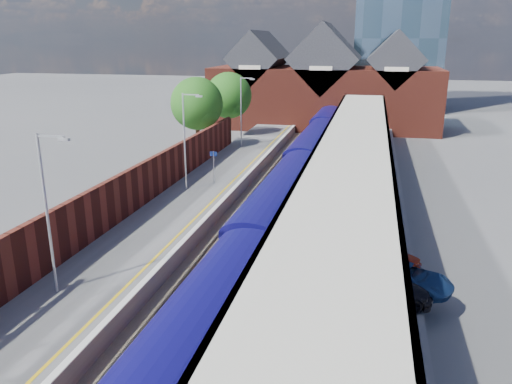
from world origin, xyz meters
The scene contains 22 objects.
ground centered at (0.00, 30.00, 0.00)m, with size 240.00×240.00×0.00m, color #5B5B5E.
ballast_bed centered at (0.00, 20.00, 0.03)m, with size 6.00×76.00×0.06m, color #473D33.
rails centered at (0.00, 20.00, 0.12)m, with size 4.51×76.00×0.14m.
left_platform centered at (-5.50, 20.00, 0.50)m, with size 5.00×76.00×1.00m, color #565659.
right_platform centered at (6.00, 20.00, 0.50)m, with size 6.00×76.00×1.00m, color #565659.
coping_left centered at (-3.15, 20.00, 1.02)m, with size 0.30×76.00×0.05m, color silver.
coping_right centered at (3.15, 20.00, 1.02)m, with size 0.30×76.00×0.05m, color silver.
yellow_line centered at (-3.75, 20.00, 1.01)m, with size 0.14×76.00×0.01m, color yellow.
train centered at (1.49, 25.39, 2.12)m, with size 3.11×65.95×3.45m.
canopy centered at (5.48, 21.95, 5.25)m, with size 4.50×52.00×4.48m.
lamp_post_b centered at (-6.36, 6.00, 4.99)m, with size 1.48×0.18×7.00m.
lamp_post_c centered at (-6.36, 22.00, 4.99)m, with size 1.48×0.18×7.00m.
lamp_post_d centered at (-6.36, 38.00, 4.99)m, with size 1.48×0.18×7.00m.
platform_sign centered at (-5.00, 24.00, 2.69)m, with size 0.55×0.08×2.50m.
brick_wall centered at (-8.10, 13.54, 2.45)m, with size 0.35×50.00×3.86m.
station_building centered at (0.00, 58.00, 5.45)m, with size 30.00×12.12×13.78m.
tree_near centered at (-10.35, 35.91, 5.35)m, with size 5.20×5.20×8.10m.
tree_far centered at (-9.35, 43.91, 5.35)m, with size 5.20×5.20×8.10m.
parked_car_red centered at (7.09, 11.69, 1.72)m, with size 1.71×4.25×1.45m, color #AE290E.
parked_car_silver centered at (6.46, 4.18, 1.69)m, with size 1.46×4.18×1.38m, color #A1A1A5.
parked_car_dark centered at (7.17, 8.18, 1.64)m, with size 1.79×4.40×1.28m, color black.
parked_car_blue centered at (8.41, 9.74, 1.56)m, with size 1.86×4.04×1.12m, color navy.
Camera 1 is at (6.43, -11.15, 11.56)m, focal length 35.00 mm.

